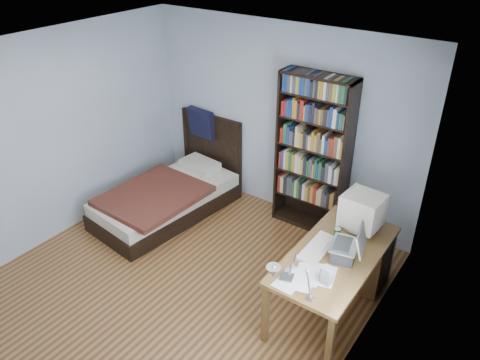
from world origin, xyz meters
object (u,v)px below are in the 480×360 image
at_px(desk_lamp, 280,275).
at_px(bookshelf, 313,155).
at_px(laptop, 346,250).
at_px(bed, 170,194).
at_px(desk, 350,256).
at_px(soda_can, 337,234).
at_px(crt_monitor, 362,210).
at_px(speaker, 327,275).
at_px(keyboard, 318,248).

bearing_deg(desk_lamp, bookshelf, 111.49).
xyz_separation_m(laptop, bed, (-2.70, 0.47, -0.58)).
distance_m(desk, soda_can, 0.44).
xyz_separation_m(desk, crt_monitor, (0.03, 0.05, 0.56)).
bearing_deg(desk_lamp, crt_monitor, 88.03).
height_order(crt_monitor, soda_can, crt_monitor).
relative_size(crt_monitor, speaker, 2.48).
distance_m(desk_lamp, keyboard, 1.10).
height_order(desk_lamp, speaker, desk_lamp).
xyz_separation_m(laptop, keyboard, (-0.27, -0.02, -0.09)).
bearing_deg(speaker, keyboard, 129.18).
xyz_separation_m(desk_lamp, speaker, (0.13, 0.61, -0.38)).
bearing_deg(bed, crt_monitor, 0.88).
xyz_separation_m(bookshelf, bed, (-1.67, -0.80, -0.75)).
bearing_deg(desk_lamp, soda_can, 93.53).
relative_size(crt_monitor, bed, 0.20).
height_order(desk_lamp, bed, desk_lamp).
bearing_deg(speaker, crt_monitor, 98.19).
bearing_deg(soda_can, desk, 64.37).
distance_m(crt_monitor, speaker, 0.93).
height_order(desk, keyboard, keyboard).
bearing_deg(desk_lamp, speaker, 77.85).
relative_size(desk_lamp, soda_can, 5.25).
relative_size(desk, laptop, 4.05).
height_order(crt_monitor, bookshelf, bookshelf).
bearing_deg(crt_monitor, soda_can, -116.98).
distance_m(keyboard, bed, 2.52).
height_order(keyboard, bookshelf, bookshelf).
bearing_deg(bookshelf, desk, -41.34).
bearing_deg(keyboard, bookshelf, 120.24).
relative_size(keyboard, bed, 0.24).
height_order(crt_monitor, bed, bed).
height_order(desk, speaker, speaker).
distance_m(crt_monitor, desk_lamp, 1.54).
bearing_deg(soda_can, speaker, -72.37).
relative_size(bookshelf, bed, 0.96).
relative_size(keyboard, bookshelf, 0.25).
distance_m(desk, keyboard, 0.61).
height_order(soda_can, bookshelf, bookshelf).
bearing_deg(bookshelf, desk_lamp, -68.51).
distance_m(desk_lamp, soda_can, 1.33).
distance_m(crt_monitor, bed, 2.72).
relative_size(desk, bookshelf, 0.77).
xyz_separation_m(desk, soda_can, (-0.10, -0.21, 0.37)).
xyz_separation_m(soda_can, bookshelf, (-0.82, 1.02, 0.22)).
height_order(laptop, desk_lamp, desk_lamp).
bearing_deg(laptop, soda_can, 128.68).
relative_size(desk, bed, 0.74).
xyz_separation_m(laptop, speaker, (0.01, -0.40, -0.02)).
bearing_deg(soda_can, laptop, -51.32).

